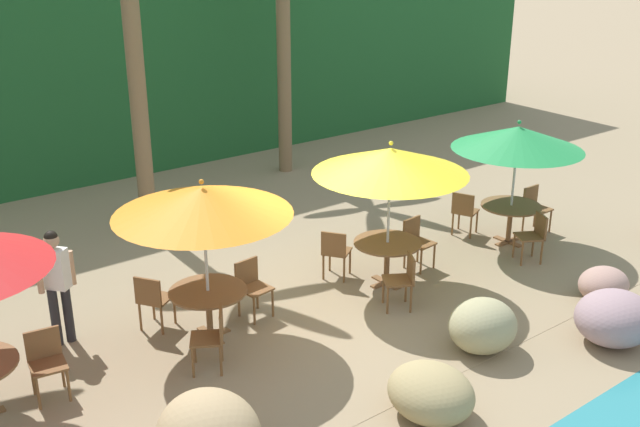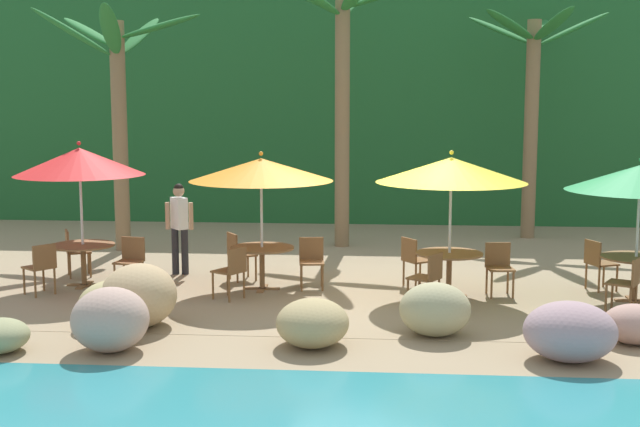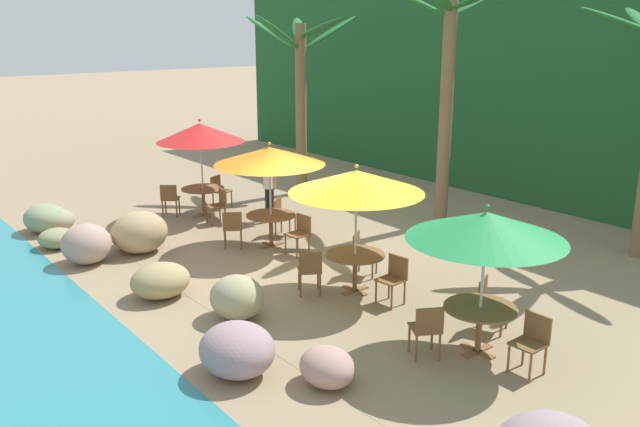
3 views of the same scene
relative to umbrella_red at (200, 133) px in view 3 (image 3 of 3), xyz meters
The scene contains 27 objects.
ground_plane 5.39m from the umbrella_red, ahead, with size 120.00×120.00×0.00m, color #937F60.
terrace_deck 5.39m from the umbrella_red, ahead, with size 18.00×5.20×0.01m.
foliage_backdrop 10.08m from the umbrella_red, 60.67° to the left, with size 28.00×2.40×6.00m.
rock_seawall 6.57m from the umbrella_red, 29.24° to the right, with size 14.52×2.95×0.97m.
umbrella_red is the anchor object (origin of this frame).
dining_table_red 1.56m from the umbrella_red, behind, with size 1.10×1.10×0.74m.
chair_red_seaward 1.87m from the umbrella_red, ahead, with size 0.48×0.48×0.87m.
chair_red_inland 1.87m from the umbrella_red, 121.70° to the left, with size 0.57×0.56×0.87m.
chair_red_left 1.87m from the umbrella_red, 121.16° to the right, with size 0.59×0.59×0.87m.
umbrella_orange 3.14m from the umbrella_red, ahead, with size 2.44×2.44×2.37m.
dining_table_orange 3.51m from the umbrella_red, ahead, with size 1.10×1.10×0.74m.
chair_orange_seaward 4.31m from the umbrella_red, ahead, with size 0.47×0.48×0.87m.
chair_orange_inland 3.16m from the umbrella_red, 14.10° to the left, with size 0.59×0.58×0.87m.
chair_orange_left 3.33m from the umbrella_red, 15.75° to the right, with size 0.58×0.58×0.87m.
umbrella_yellow 6.30m from the umbrella_red, ahead, with size 2.46×2.46×2.42m.
dining_table_yellow 6.49m from the umbrella_red, ahead, with size 1.10×1.10×0.74m.
chair_yellow_seaward 7.32m from the umbrella_red, ahead, with size 0.46×0.47×0.87m.
chair_yellow_inland 5.99m from the umbrella_red, ahead, with size 0.59×0.59×0.87m.
chair_yellow_left 6.24m from the umbrella_red, ahead, with size 0.58×0.58×0.87m.
umbrella_green 9.27m from the umbrella_red, ahead, with size 2.33×2.33×2.33m.
dining_table_green 9.40m from the umbrella_red, ahead, with size 1.10×1.10×0.74m.
chair_green_seaward 10.24m from the umbrella_red, ahead, with size 0.43×0.43×0.87m.
chair_green_inland 9.01m from the umbrella_red, ahead, with size 0.56×0.55×0.87m.
chair_green_left 9.15m from the umbrella_red, ahead, with size 0.58×0.57×0.87m.
palm_tree_nearest 3.71m from the umbrella_red, 97.02° to the left, with size 3.39×3.45×5.09m.
palm_tree_second 6.29m from the umbrella_red, 45.43° to the left, with size 3.01×3.22×5.72m.
waiter_in_white 2.17m from the umbrella_red, 37.36° to the left, with size 0.52×0.39×1.70m.
Camera 3 is at (10.05, -7.67, 4.79)m, focal length 37.32 mm.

